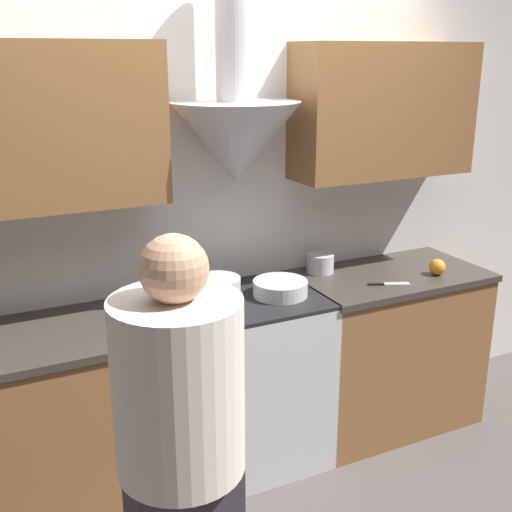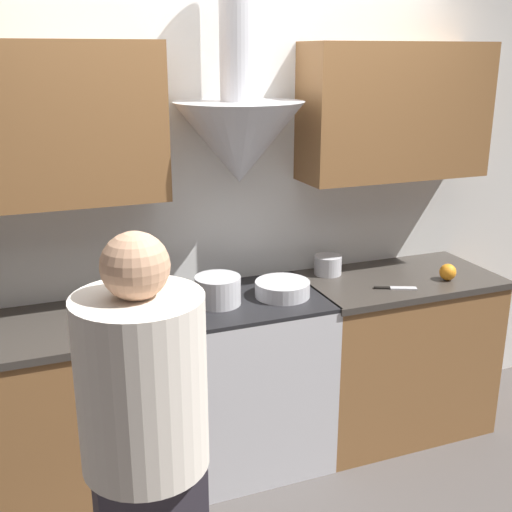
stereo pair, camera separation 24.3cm
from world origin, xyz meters
TOP-DOWN VIEW (x-y plane):
  - ground_plane at (0.00, 0.00)m, footprint 12.00×12.00m
  - wall_back at (-0.08, 0.59)m, footprint 8.40×0.63m
  - counter_left at (-1.11, 0.33)m, footprint 1.50×0.62m
  - counter_right at (0.89, 0.33)m, footprint 1.05×0.62m
  - stove_range at (0.00, 0.33)m, footprint 0.74×0.60m
  - stock_pot at (-0.17, 0.31)m, footprint 0.22×0.22m
  - mixing_bowl at (0.17, 0.29)m, footprint 0.28×0.28m
  - orange_fruit at (1.09, 0.19)m, footprint 0.09×0.09m
  - saucepan at (0.54, 0.51)m, footprint 0.15×0.15m
  - chefs_knife at (0.76, 0.17)m, footprint 0.21×0.12m
  - person_foreground_left at (-0.76, -0.83)m, footprint 0.37×0.37m

SIDE VIEW (x-z plane):
  - ground_plane at x=0.00m, z-range 0.00..0.00m
  - counter_left at x=-1.11m, z-range 0.00..0.93m
  - counter_right at x=0.89m, z-range 0.00..0.93m
  - stove_range at x=0.00m, z-range 0.00..0.93m
  - person_foreground_left at x=-0.76m, z-range 0.08..1.72m
  - chefs_knife at x=0.76m, z-range 0.92..0.93m
  - mixing_bowl at x=0.17m, z-range 0.92..1.00m
  - orange_fruit at x=1.09m, z-range 0.92..1.01m
  - saucepan at x=0.54m, z-range 0.92..1.03m
  - stock_pot at x=-0.17m, z-range 0.92..1.06m
  - wall_back at x=-0.08m, z-range 0.18..2.78m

